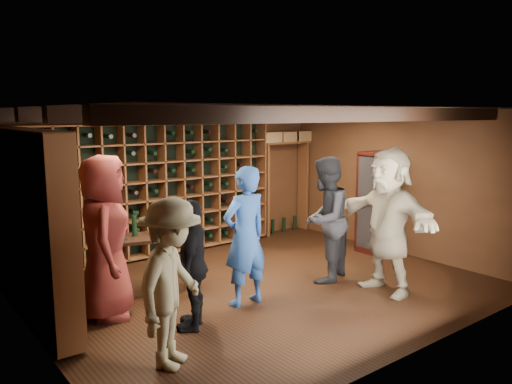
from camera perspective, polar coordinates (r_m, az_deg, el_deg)
ground at (r=7.22m, az=0.81°, el=-10.73°), size 6.00×6.00×0.00m
room_shell at (r=6.84m, az=0.59°, el=8.86°), size 6.00×6.00×6.00m
wine_rack_back at (r=8.59m, az=-11.68°, el=0.20°), size 4.65×0.30×2.20m
wine_rack_left at (r=6.43m, az=-24.33°, el=-3.35°), size 0.30×2.65×2.20m
crate_shelf at (r=10.16m, az=3.32°, el=4.08°), size 1.20×0.32×2.07m
display_cabinet at (r=9.01m, az=13.65°, el=-1.36°), size 0.55×0.50×1.75m
man_blue_shirt at (r=6.33m, az=-1.25°, el=-5.09°), size 0.67×0.46×1.79m
man_grey_suit at (r=7.32m, az=7.90°, el=-3.11°), size 1.09×0.99×1.82m
guest_red_floral at (r=6.19m, az=-16.90°, el=-4.98°), size 0.95×1.13×1.96m
guest_woman_black at (r=5.73m, az=-7.26°, el=-8.21°), size 0.85×0.90×1.49m
guest_khaki at (r=4.90m, az=-9.63°, el=-10.26°), size 1.22×1.14×1.66m
guest_beige at (r=7.00m, az=14.86°, el=-3.17°), size 0.78×1.90×1.99m
tasting_table at (r=6.86m, az=-11.39°, el=-5.59°), size 1.19×0.83×1.10m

